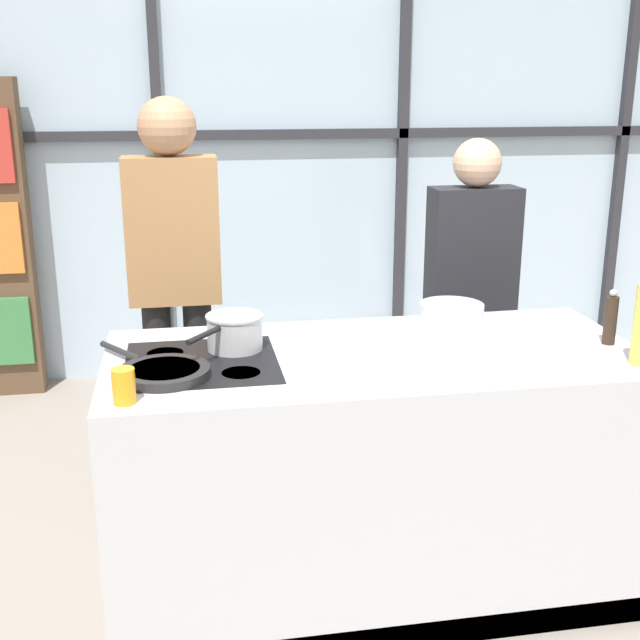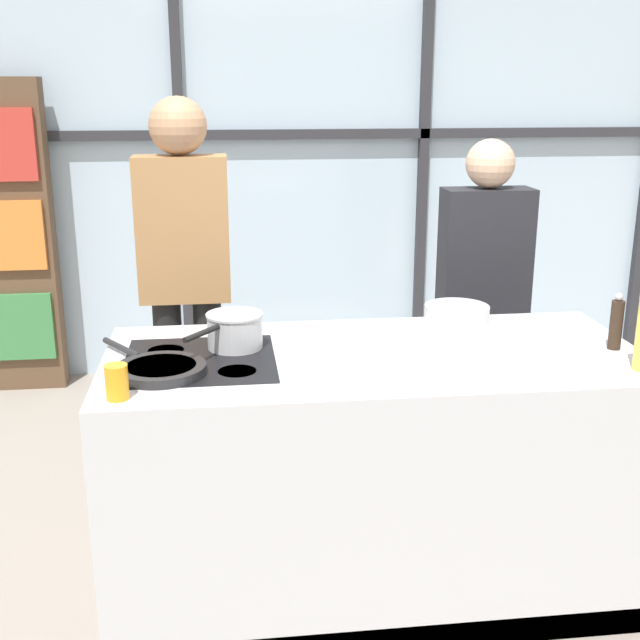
# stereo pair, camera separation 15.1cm
# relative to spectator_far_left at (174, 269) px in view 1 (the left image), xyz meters

# --- Properties ---
(ground_plane) EXTENTS (18.00, 18.00, 0.00)m
(ground_plane) POSITION_rel_spectator_far_left_xyz_m (0.70, -0.93, -1.05)
(ground_plane) COLOR gray
(back_window_wall) EXTENTS (6.40, 0.10, 2.80)m
(back_window_wall) POSITION_rel_spectator_far_left_xyz_m (0.70, 1.56, 0.36)
(back_window_wall) COLOR silver
(back_window_wall) RESTS_ON ground_plane
(demo_island) EXTENTS (1.91, 0.86, 0.93)m
(demo_island) POSITION_rel_spectator_far_left_xyz_m (0.70, -0.93, -0.59)
(demo_island) COLOR silver
(demo_island) RESTS_ON ground_plane
(spectator_far_left) EXTENTS (0.41, 0.25, 1.80)m
(spectator_far_left) POSITION_rel_spectator_far_left_xyz_m (0.00, 0.00, 0.00)
(spectator_far_left) COLOR black
(spectator_far_left) RESTS_ON ground_plane
(spectator_center_left) EXTENTS (0.42, 0.22, 1.61)m
(spectator_center_left) POSITION_rel_spectator_far_left_xyz_m (1.40, -0.00, -0.13)
(spectator_center_left) COLOR #47382D
(spectator_center_left) RESTS_ON ground_plane
(frying_pan) EXTENTS (0.38, 0.48, 0.03)m
(frying_pan) POSITION_rel_spectator_far_left_xyz_m (-0.05, -1.05, -0.11)
(frying_pan) COLOR #232326
(frying_pan) RESTS_ON demo_island
(saucepan) EXTENTS (0.28, 0.33, 0.13)m
(saucepan) POSITION_rel_spectator_far_left_xyz_m (0.21, -0.81, -0.05)
(saucepan) COLOR silver
(saucepan) RESTS_ON demo_island
(white_plate) EXTENTS (0.26, 0.26, 0.01)m
(white_plate) POSITION_rel_spectator_far_left_xyz_m (1.15, -0.78, -0.12)
(white_plate) COLOR white
(white_plate) RESTS_ON demo_island
(mixing_bowl) EXTENTS (0.26, 0.26, 0.08)m
(mixing_bowl) POSITION_rel_spectator_far_left_xyz_m (1.09, -0.62, -0.08)
(mixing_bowl) COLOR silver
(mixing_bowl) RESTS_ON demo_island
(pepper_grinder) EXTENTS (0.05, 0.05, 0.21)m
(pepper_grinder) POSITION_rel_spectator_far_left_xyz_m (1.57, -0.99, -0.03)
(pepper_grinder) COLOR #332319
(pepper_grinder) RESTS_ON demo_island
(juice_glass_near) EXTENTS (0.07, 0.07, 0.11)m
(juice_glass_near) POSITION_rel_spectator_far_left_xyz_m (-0.16, -1.26, -0.07)
(juice_glass_near) COLOR orange
(juice_glass_near) RESTS_ON demo_island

